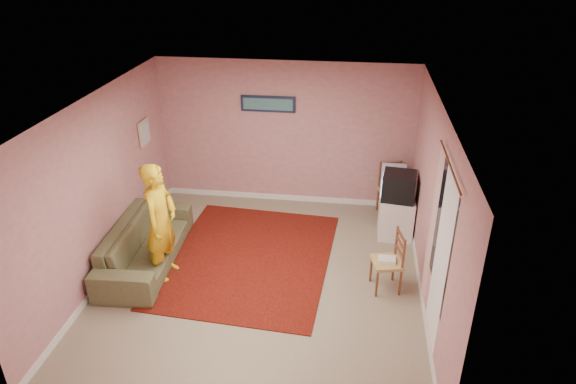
# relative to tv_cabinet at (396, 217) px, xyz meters

# --- Properties ---
(ground) EXTENTS (5.00, 5.00, 0.00)m
(ground) POSITION_rel_tv_cabinet_xyz_m (-1.95, -1.47, -0.34)
(ground) COLOR gray
(ground) RESTS_ON ground
(wall_back) EXTENTS (4.50, 0.02, 2.60)m
(wall_back) POSITION_rel_tv_cabinet_xyz_m (-1.95, 1.03, 0.96)
(wall_back) COLOR tan
(wall_back) RESTS_ON ground
(wall_front) EXTENTS (4.50, 0.02, 2.60)m
(wall_front) POSITION_rel_tv_cabinet_xyz_m (-1.95, -3.97, 0.96)
(wall_front) COLOR tan
(wall_front) RESTS_ON ground
(wall_left) EXTENTS (0.02, 5.00, 2.60)m
(wall_left) POSITION_rel_tv_cabinet_xyz_m (-4.20, -1.47, 0.96)
(wall_left) COLOR tan
(wall_left) RESTS_ON ground
(wall_right) EXTENTS (0.02, 5.00, 2.60)m
(wall_right) POSITION_rel_tv_cabinet_xyz_m (0.30, -1.47, 0.96)
(wall_right) COLOR tan
(wall_right) RESTS_ON ground
(ceiling) EXTENTS (4.50, 5.00, 0.02)m
(ceiling) POSITION_rel_tv_cabinet_xyz_m (-1.95, -1.47, 2.26)
(ceiling) COLOR silver
(ceiling) RESTS_ON wall_back
(baseboard_back) EXTENTS (4.50, 0.02, 0.10)m
(baseboard_back) POSITION_rel_tv_cabinet_xyz_m (-1.95, 1.02, -0.29)
(baseboard_back) COLOR silver
(baseboard_back) RESTS_ON ground
(baseboard_left) EXTENTS (0.02, 5.00, 0.10)m
(baseboard_left) POSITION_rel_tv_cabinet_xyz_m (-4.19, -1.47, -0.29)
(baseboard_left) COLOR silver
(baseboard_left) RESTS_ON ground
(baseboard_right) EXTENTS (0.02, 5.00, 0.10)m
(baseboard_right) POSITION_rel_tv_cabinet_xyz_m (0.29, -1.47, -0.29)
(baseboard_right) COLOR silver
(baseboard_right) RESTS_ON ground
(window) EXTENTS (0.01, 1.10, 1.50)m
(window) POSITION_rel_tv_cabinet_xyz_m (0.29, -2.37, 1.11)
(window) COLOR black
(window) RESTS_ON wall_right
(curtain_sheer) EXTENTS (0.01, 0.75, 2.10)m
(curtain_sheer) POSITION_rel_tv_cabinet_xyz_m (0.28, -2.52, 0.91)
(curtain_sheer) COLOR white
(curtain_sheer) RESTS_ON wall_right
(curtain_floral) EXTENTS (0.01, 0.35, 2.10)m
(curtain_floral) POSITION_rel_tv_cabinet_xyz_m (0.26, -1.82, 0.91)
(curtain_floral) COLOR beige
(curtain_floral) RESTS_ON wall_right
(curtain_rod) EXTENTS (0.02, 1.40, 0.02)m
(curtain_rod) POSITION_rel_tv_cabinet_xyz_m (0.25, -2.37, 1.98)
(curtain_rod) COLOR brown
(curtain_rod) RESTS_ON wall_right
(picture_back) EXTENTS (0.95, 0.04, 0.28)m
(picture_back) POSITION_rel_tv_cabinet_xyz_m (-2.25, 1.00, 1.51)
(picture_back) COLOR #131A35
(picture_back) RESTS_ON wall_back
(picture_left) EXTENTS (0.04, 0.38, 0.42)m
(picture_left) POSITION_rel_tv_cabinet_xyz_m (-4.17, 0.13, 1.21)
(picture_left) COLOR tan
(picture_left) RESTS_ON wall_left
(area_rug) EXTENTS (2.61, 3.17, 0.02)m
(area_rug) POSITION_rel_tv_cabinet_xyz_m (-2.24, -0.99, -0.34)
(area_rug) COLOR #330805
(area_rug) RESTS_ON ground
(tv_cabinet) EXTENTS (0.54, 0.49, 0.69)m
(tv_cabinet) POSITION_rel_tv_cabinet_xyz_m (0.00, 0.00, 0.00)
(tv_cabinet) COLOR silver
(tv_cabinet) RESTS_ON ground
(crt_tv) EXTENTS (0.57, 0.52, 0.44)m
(crt_tv) POSITION_rel_tv_cabinet_xyz_m (-0.01, 0.00, 0.56)
(crt_tv) COLOR black
(crt_tv) RESTS_ON tv_cabinet
(chair_a) EXTENTS (0.51, 0.50, 0.51)m
(chair_a) POSITION_rel_tv_cabinet_xyz_m (-0.04, 0.73, 0.23)
(chair_a) COLOR tan
(chair_a) RESTS_ON ground
(dvd_player) EXTENTS (0.35, 0.26, 0.06)m
(dvd_player) POSITION_rel_tv_cabinet_xyz_m (-0.04, 0.73, 0.17)
(dvd_player) COLOR #B4B4B9
(dvd_player) RESTS_ON chair_a
(blue_throw) EXTENTS (0.41, 0.05, 0.43)m
(blue_throw) POSITION_rel_tv_cabinet_xyz_m (-0.04, 0.73, 0.41)
(blue_throw) COLOR #98B6F9
(blue_throw) RESTS_ON chair_a
(chair_b) EXTENTS (0.46, 0.48, 0.48)m
(chair_b) POSITION_rel_tv_cabinet_xyz_m (-0.20, -1.45, 0.20)
(chair_b) COLOR tan
(chair_b) RESTS_ON ground
(game_console) EXTENTS (0.23, 0.17, 0.05)m
(game_console) POSITION_rel_tv_cabinet_xyz_m (-0.20, -1.45, 0.13)
(game_console) COLOR white
(game_console) RESTS_ON chair_b
(sofa) EXTENTS (0.98, 2.26, 0.65)m
(sofa) POSITION_rel_tv_cabinet_xyz_m (-3.75, -1.27, -0.02)
(sofa) COLOR brown
(sofa) RESTS_ON ground
(person) EXTENTS (0.48, 0.68, 1.75)m
(person) POSITION_rel_tv_cabinet_xyz_m (-3.35, -1.53, 0.53)
(person) COLOR gold
(person) RESTS_ON ground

